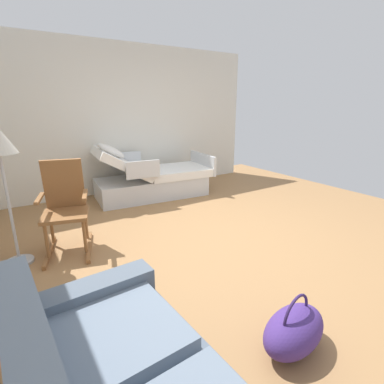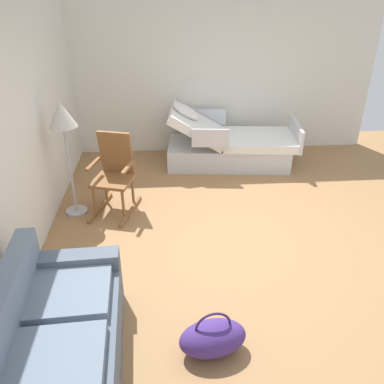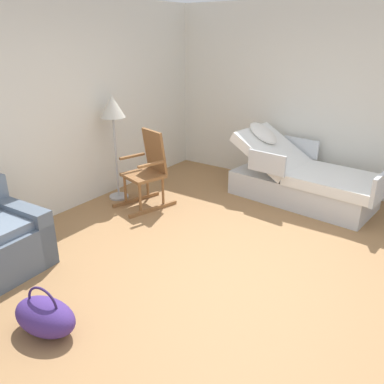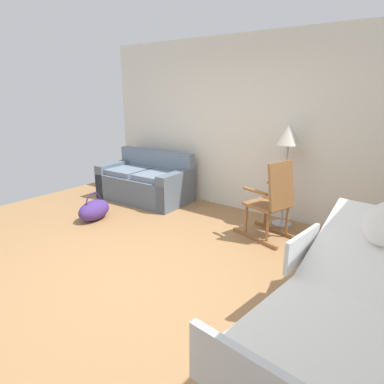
{
  "view_description": "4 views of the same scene",
  "coord_description": "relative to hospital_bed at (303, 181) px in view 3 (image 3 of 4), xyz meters",
  "views": [
    {
      "loc": [
        -2.65,
        2.16,
        1.64
      ],
      "look_at": [
        0.23,
        0.3,
        0.6
      ],
      "focal_mm": 27.44,
      "sensor_mm": 36.0,
      "label": 1
    },
    {
      "loc": [
        -3.91,
        1.03,
        2.75
      ],
      "look_at": [
        -0.16,
        0.74,
        0.7
      ],
      "focal_mm": 37.31,
      "sensor_mm": 36.0,
      "label": 2
    },
    {
      "loc": [
        -3.05,
        -1.71,
        2.24
      ],
      "look_at": [
        0.15,
        0.51,
        0.66
      ],
      "focal_mm": 36.75,
      "sensor_mm": 36.0,
      "label": 3
    },
    {
      "loc": [
        2.46,
        -2.28,
        1.89
      ],
      "look_at": [
        0.29,
        0.58,
        0.81
      ],
      "focal_mm": 31.8,
      "sensor_mm": 36.0,
      "label": 4
    }
  ],
  "objects": [
    {
      "name": "ground_plane",
      "position": [
        -2.11,
        0.04,
        -0.31
      ],
      "size": [
        6.9,
        6.9,
        0.0
      ],
      "primitive_type": "plane",
      "color": "#9E7247"
    },
    {
      "name": "back_wall",
      "position": [
        -2.11,
        2.55,
        1.04
      ],
      "size": [
        5.72,
        0.1,
        2.7
      ],
      "primitive_type": "cube",
      "color": "silver",
      "rests_on": "ground"
    },
    {
      "name": "side_wall",
      "position": [
        0.7,
        0.04,
        1.04
      ],
      "size": [
        0.1,
        5.13,
        2.7
      ],
      "primitive_type": "cube",
      "color": "silver",
      "rests_on": "ground"
    },
    {
      "name": "hospital_bed",
      "position": [
        0.0,
        0.0,
        0.0
      ],
      "size": [
        1.16,
        2.14,
        1.06
      ],
      "color": "silver",
      "rests_on": "ground"
    },
    {
      "name": "rocking_chair",
      "position": [
        -1.34,
        1.71,
        0.2
      ],
      "size": [
        0.86,
        0.66,
        1.05
      ],
      "color": "brown",
      "rests_on": "ground"
    },
    {
      "name": "floor_lamp",
      "position": [
        -1.4,
        2.24,
        0.92
      ],
      "size": [
        0.34,
        0.34,
        1.48
      ],
      "color": "#B2B5BA",
      "rests_on": "ground"
    },
    {
      "name": "duffel_bag",
      "position": [
        -3.76,
        0.72,
        -0.15
      ],
      "size": [
        0.4,
        0.6,
        0.43
      ],
      "color": "#472D7A",
      "rests_on": "ground"
    }
  ]
}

